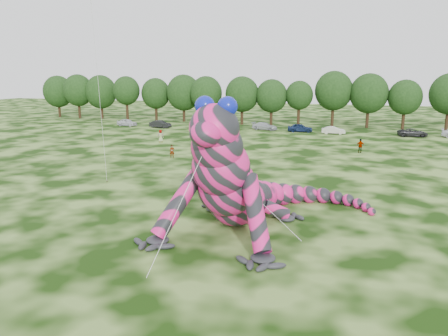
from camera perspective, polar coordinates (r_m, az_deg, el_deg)
ground at (r=31.69m, az=-5.24°, el=-6.45°), size 240.00×240.00×0.00m
inflatable_gecko at (r=29.51m, az=2.37°, el=1.17°), size 17.00×19.47×8.93m
tree_0 at (r=109.26m, az=-20.82°, el=8.74°), size 6.91×6.22×9.51m
tree_1 at (r=104.66m, az=-18.47°, el=8.86°), size 6.74×6.07×9.81m
tree_2 at (r=102.32m, az=-15.76°, el=8.92°), size 7.04×6.34×9.64m
tree_3 at (r=97.16m, az=-12.59°, el=8.86°), size 5.81×5.23×9.44m
tree_4 at (r=95.87m, az=-8.89°, el=8.85°), size 6.22×5.60×9.06m
tree_5 at (r=93.00m, az=-5.29°, el=9.07°), size 7.16×6.44×9.80m
tree_6 at (r=89.44m, az=-2.35°, el=8.88°), size 6.52×5.86×9.49m
tree_7 at (r=87.44m, az=2.37°, el=8.79°), size 6.68×6.01×9.48m
tree_8 at (r=86.39m, az=6.22°, el=8.51°), size 6.14×5.53×8.94m
tree_9 at (r=85.97m, az=9.76°, el=8.30°), size 5.27×4.74×8.68m
tree_10 at (r=86.63m, az=14.09°, el=8.75°), size 7.09×6.38×10.50m
tree_11 at (r=86.21m, az=18.35°, el=8.33°), size 7.01×6.31×10.07m
tree_12 at (r=86.20m, az=22.50°, el=7.66°), size 5.99×5.39×8.97m
car_0 at (r=87.14m, az=-12.55°, el=5.83°), size 4.33×2.38×1.40m
car_1 at (r=83.15m, az=-8.32°, el=5.69°), size 4.34×1.99×1.38m
car_2 at (r=81.70m, az=-1.81°, el=5.74°), size 5.67×3.11×1.51m
car_3 at (r=79.66m, az=5.33°, el=5.46°), size 4.87×2.62×1.34m
car_4 at (r=77.55m, az=9.91°, el=5.19°), size 4.51×2.26×1.47m
car_5 at (r=76.19m, az=14.09°, el=4.81°), size 3.99×1.68×1.28m
car_6 at (r=77.21m, az=23.43°, el=4.26°), size 4.92×2.79×1.30m
spectator_1 at (r=55.77m, az=-0.34°, el=2.81°), size 1.10×0.99×1.84m
spectator_3 at (r=59.13m, az=17.38°, el=2.78°), size 1.12×0.59×1.82m
spectator_0 at (r=53.42m, az=-6.80°, el=2.17°), size 0.68×0.56×1.61m
spectator_4 at (r=65.89m, az=-8.28°, el=4.17°), size 1.08×0.94×1.86m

